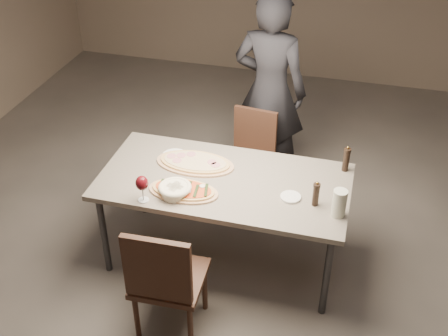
% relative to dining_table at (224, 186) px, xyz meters
% --- Properties ---
extents(room, '(7.00, 7.00, 7.00)m').
position_rel_dining_table_xyz_m(room, '(0.00, 0.00, 0.71)').
color(room, '#5B544E').
rests_on(room, ground).
extents(dining_table, '(1.80, 0.90, 0.75)m').
position_rel_dining_table_xyz_m(dining_table, '(0.00, 0.00, 0.00)').
color(dining_table, gray).
rests_on(dining_table, ground).
extents(zucchini_pizza, '(0.50, 0.28, 0.05)m').
position_rel_dining_table_xyz_m(zucchini_pizza, '(-0.23, -0.22, 0.07)').
color(zucchini_pizza, tan).
rests_on(zucchini_pizza, dining_table).
extents(ham_pizza, '(0.60, 0.33, 0.04)m').
position_rel_dining_table_xyz_m(ham_pizza, '(-0.26, 0.13, 0.07)').
color(ham_pizza, tan).
rests_on(ham_pizza, dining_table).
extents(bread_basket, '(0.23, 0.23, 0.08)m').
position_rel_dining_table_xyz_m(bread_basket, '(-0.28, -0.27, 0.11)').
color(bread_basket, '#EFE5C2').
rests_on(bread_basket, dining_table).
extents(oil_dish, '(0.14, 0.14, 0.02)m').
position_rel_dining_table_xyz_m(oil_dish, '(0.50, -0.09, 0.07)').
color(oil_dish, white).
rests_on(oil_dish, dining_table).
extents(pepper_mill_left, '(0.05, 0.05, 0.21)m').
position_rel_dining_table_xyz_m(pepper_mill_left, '(0.83, 0.35, 0.15)').
color(pepper_mill_left, black).
rests_on(pepper_mill_left, dining_table).
extents(pepper_mill_right, '(0.05, 0.05, 0.19)m').
position_rel_dining_table_xyz_m(pepper_mill_right, '(0.67, -0.12, 0.15)').
color(pepper_mill_right, black).
rests_on(pepper_mill_right, dining_table).
extents(carafe, '(0.09, 0.09, 0.20)m').
position_rel_dining_table_xyz_m(carafe, '(0.83, -0.19, 0.16)').
color(carafe, silver).
rests_on(carafe, dining_table).
extents(wine_glass, '(0.09, 0.09, 0.20)m').
position_rel_dining_table_xyz_m(wine_glass, '(-0.47, -0.38, 0.20)').
color(wine_glass, silver).
rests_on(wine_glass, dining_table).
extents(side_plate, '(0.19, 0.19, 0.01)m').
position_rel_dining_table_xyz_m(side_plate, '(-0.44, 0.19, 0.06)').
color(side_plate, white).
rests_on(side_plate, dining_table).
extents(chair_near, '(0.46, 0.46, 0.94)m').
position_rel_dining_table_xyz_m(chair_near, '(-0.16, -0.83, -0.16)').
color(chair_near, '#3C2419').
rests_on(chair_near, ground).
extents(chair_far, '(0.44, 0.44, 0.84)m').
position_rel_dining_table_xyz_m(chair_far, '(0.02, 0.82, -0.22)').
color(chair_far, '#3C2419').
rests_on(chair_far, ground).
extents(diner, '(0.70, 0.51, 1.79)m').
position_rel_dining_table_xyz_m(diner, '(0.09, 1.18, 0.20)').
color(diner, black).
rests_on(diner, ground).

